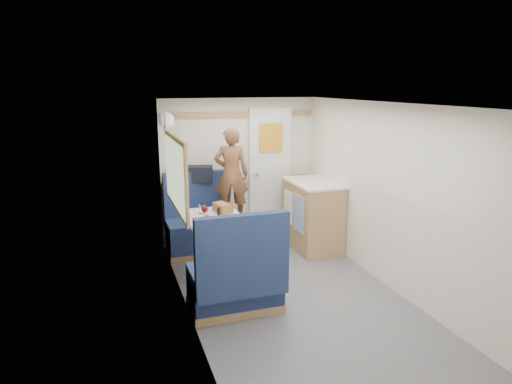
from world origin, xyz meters
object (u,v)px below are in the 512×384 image
object	(u,v)px
duffel_bag	(196,174)
beer_glass	(231,207)
bench_near	(236,283)
tumbler_mid	(202,209)
tray	(224,223)
dinette_table	(215,230)
wine_glass	(205,210)
orange_fruit	(236,217)
bread_loaf	(222,208)
cheese_block	(223,223)
pepper_grinder	(219,212)
salt_grinder	(208,216)
galley_counter	(312,215)
bench_far	(201,230)
tumbler_left	(206,220)
dome_light	(166,120)
person	(231,174)

from	to	relation	value
duffel_bag	beer_glass	xyz separation A→B (m)	(0.22, -0.96, -0.23)
bench_near	tumbler_mid	distance (m)	1.17
tray	dinette_table	bearing A→B (deg)	96.14
wine_glass	beer_glass	world-z (taller)	wine_glass
orange_fruit	bread_loaf	xyz separation A→B (m)	(-0.04, 0.44, -0.00)
duffel_bag	beer_glass	bearing A→B (deg)	-62.63
cheese_block	beer_glass	distance (m)	0.54
duffel_bag	pepper_grinder	world-z (taller)	duffel_bag
bench_near	salt_grinder	bearing A→B (deg)	97.50
bench_near	beer_glass	bearing A→B (deg)	77.62
orange_fruit	cheese_block	distance (m)	0.19
galley_counter	wine_glass	size ratio (longest dim) A/B	5.48
tray	beer_glass	xyz separation A→B (m)	(0.20, 0.43, 0.05)
bench_far	bench_near	distance (m)	1.73
cheese_block	tumbler_mid	bearing A→B (deg)	101.96
duffel_bag	cheese_block	size ratio (longest dim) A/B	4.47
tray	cheese_block	world-z (taller)	cheese_block
galley_counter	tumbler_left	size ratio (longest dim) A/B	9.03
tray	salt_grinder	distance (m)	0.23
tray	salt_grinder	world-z (taller)	salt_grinder
orange_fruit	tumbler_mid	distance (m)	0.53
dome_light	person	world-z (taller)	dome_light
dome_light	salt_grinder	world-z (taller)	dome_light
beer_glass	salt_grinder	size ratio (longest dim) A/B	1.25
tumbler_left	cheese_block	bearing A→B (deg)	-26.64
galley_counter	cheese_block	world-z (taller)	galley_counter
orange_fruit	cheese_block	world-z (taller)	orange_fruit
dinette_table	bench_near	size ratio (longest dim) A/B	0.88
cheese_block	tumbler_left	size ratio (longest dim) A/B	0.98
pepper_grinder	bench_far	bearing A→B (deg)	93.49
bench_near	wine_glass	world-z (taller)	bench_near
tumbler_mid	beer_glass	size ratio (longest dim) A/B	1.02
bench_near	cheese_block	bearing A→B (deg)	89.24
dinette_table	bench_near	distance (m)	0.90
orange_fruit	tray	bearing A→B (deg)	-167.98
dome_light	pepper_grinder	world-z (taller)	dome_light
dome_light	pepper_grinder	xyz separation A→B (m)	(0.44, -0.82, -0.98)
dome_light	bread_loaf	world-z (taller)	dome_light
bench_near	salt_grinder	world-z (taller)	bench_near
dome_light	galley_counter	size ratio (longest dim) A/B	0.22
tray	pepper_grinder	world-z (taller)	pepper_grinder
orange_fruit	salt_grinder	bearing A→B (deg)	151.36
wine_glass	cheese_block	bearing A→B (deg)	-59.23
dome_light	cheese_block	bearing A→B (deg)	-71.41
pepper_grinder	salt_grinder	world-z (taller)	pepper_grinder
pepper_grinder	salt_grinder	distance (m)	0.19
tumbler_left	dome_light	bearing A→B (deg)	102.14
dome_light	tumbler_mid	distance (m)	1.20
bench_near	pepper_grinder	size ratio (longest dim) A/B	10.55
bench_near	person	bearing A→B (deg)	76.12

